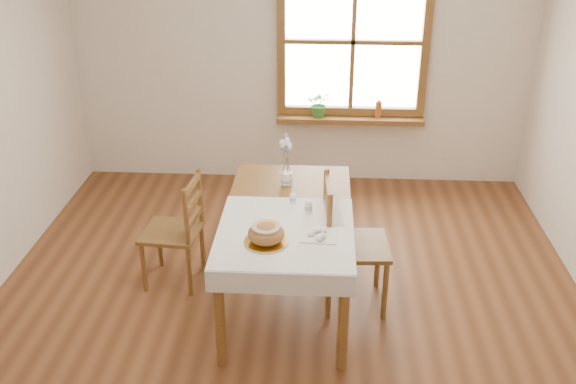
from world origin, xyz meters
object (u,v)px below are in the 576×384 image
dining_table (288,222)px  flower_vase (287,179)px  bread_plate (266,242)px  chair_left (171,230)px  chair_right (356,244)px

dining_table → flower_vase: bearing=94.6°
dining_table → flower_vase: (-0.03, 0.42, 0.13)m
flower_vase → bread_plate: bearing=-95.1°
chair_left → chair_right: size_ratio=0.89×
chair_left → flower_vase: chair_left is taller
bread_plate → dining_table: bearing=76.2°
dining_table → flower_vase: flower_vase is taller
dining_table → chair_right: bearing=-0.8°
dining_table → bread_plate: (-0.11, -0.46, 0.10)m
bread_plate → flower_vase: flower_vase is taller
dining_table → bread_plate: bread_plate is taller
chair_right → bread_plate: size_ratio=3.63×
dining_table → bread_plate: bearing=-103.8°
bread_plate → flower_vase: size_ratio=2.86×
dining_table → chair_right: chair_right is taller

